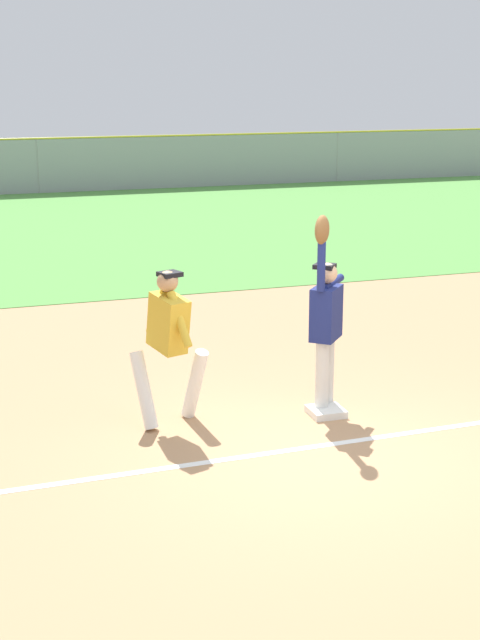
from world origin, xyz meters
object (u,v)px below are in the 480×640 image
at_px(fielder, 326,316).
at_px(parked_car_white, 12,163).
at_px(baseball, 324,267).
at_px(first_base, 326,411).
at_px(parked_car_tan, 165,159).
at_px(parked_car_green, 297,154).
at_px(runner, 169,337).

distance_m(fielder, parked_car_white, 24.70).
height_order(fielder, baseball, fielder).
height_order(first_base, parked_car_tan, parked_car_tan).
xyz_separation_m(baseball, parked_car_green, (9.87, 24.97, -0.96)).
xyz_separation_m(fielder, runner, (-1.76, 0.17, -0.12)).
distance_m(fielder, parked_car_green, 27.07).
bearing_deg(fielder, baseball, -66.31).
bearing_deg(parked_car_white, runner, -86.52).
bearing_deg(first_base, parked_car_tan, 79.64).
relative_size(first_base, parked_car_white, 0.08).
height_order(runner, parked_car_tan, runner).
distance_m(first_base, parked_car_tan, 25.21).
bearing_deg(baseball, parked_car_tan, 79.71).
bearing_deg(baseball, runner, -178.81).
bearing_deg(runner, baseball, -17.33).
height_order(fielder, runner, fielder).
relative_size(runner, parked_car_white, 0.38).
distance_m(first_base, parked_car_green, 27.21).
bearing_deg(parked_car_white, first_base, -82.50).
xyz_separation_m(parked_car_white, parked_car_green, (10.95, 0.51, 0.00)).
bearing_deg(parked_car_green, runner, -117.22).
distance_m(runner, baseball, 1.94).
height_order(fielder, parked_car_tan, fielder).
height_order(first_base, runner, runner).
relative_size(runner, parked_car_tan, 0.39).
bearing_deg(parked_car_green, baseball, -113.71).
height_order(baseball, parked_car_green, baseball).
height_order(first_base, baseball, baseball).
xyz_separation_m(baseball, parked_car_white, (-1.08, 24.46, -0.96)).
bearing_deg(parked_car_green, parked_car_tan, -176.64).
bearing_deg(runner, parked_car_green, 46.42).
height_order(first_base, parked_car_green, parked_car_green).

